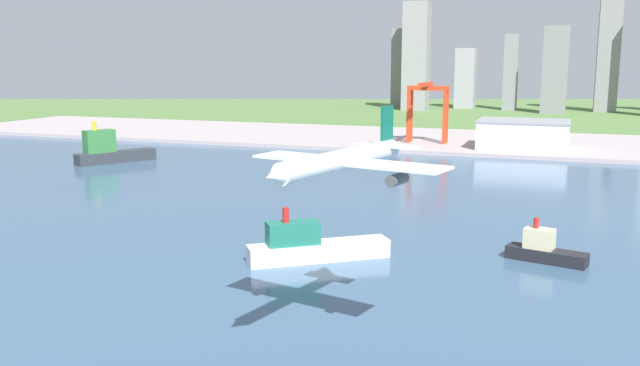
# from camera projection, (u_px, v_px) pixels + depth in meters

# --- Properties ---
(ground_plane) EXTENTS (2400.00, 2400.00, 0.00)m
(ground_plane) POSITION_uv_depth(u_px,v_px,m) (438.00, 195.00, 288.73)
(ground_plane) COLOR #52743B
(water_bay) EXTENTS (840.00, 360.00, 0.15)m
(water_bay) POSITION_uv_depth(u_px,v_px,m) (407.00, 227.00, 233.18)
(water_bay) COLOR #385675
(water_bay) RESTS_ON ground
(industrial_pier) EXTENTS (840.00, 140.00, 2.50)m
(industrial_pier) POSITION_uv_depth(u_px,v_px,m) (487.00, 142.00, 464.40)
(industrial_pier) COLOR #A59799
(industrial_pier) RESTS_ON ground
(airplane_landing) EXTENTS (39.10, 42.84, 12.60)m
(airplane_landing) POSITION_uv_depth(u_px,v_px,m) (342.00, 161.00, 122.54)
(airplane_landing) COLOR white
(container_barge) EXTENTS (29.70, 43.79, 23.82)m
(container_barge) POSITION_uv_depth(u_px,v_px,m) (110.00, 151.00, 376.95)
(container_barge) COLOR #2D3338
(container_barge) RESTS_ON water_bay
(tugboat_small) EXTENTS (23.04, 11.43, 12.34)m
(tugboat_small) POSITION_uv_depth(u_px,v_px,m) (544.00, 250.00, 192.20)
(tugboat_small) COLOR black
(tugboat_small) RESTS_ON water_bay
(ferry_boat) EXTENTS (37.49, 30.57, 15.99)m
(ferry_boat) POSITION_uv_depth(u_px,v_px,m) (312.00, 246.00, 192.77)
(ferry_boat) COLOR white
(ferry_boat) RESTS_ON water_bay
(port_crane_red) EXTENTS (26.30, 37.34, 40.24)m
(port_crane_red) POSITION_uv_depth(u_px,v_px,m) (428.00, 99.00, 444.57)
(port_crane_red) COLOR red
(port_crane_red) RESTS_ON industrial_pier
(warehouse_main) EXTENTS (54.76, 38.87, 17.71)m
(warehouse_main) POSITION_uv_depth(u_px,v_px,m) (523.00, 134.00, 419.86)
(warehouse_main) COLOR silver
(warehouse_main) RESTS_ON industrial_pier
(distant_skyline) EXTENTS (337.83, 80.61, 134.87)m
(distant_skyline) POSITION_uv_depth(u_px,v_px,m) (533.00, 61.00, 754.67)
(distant_skyline) COLOR slate
(distant_skyline) RESTS_ON ground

